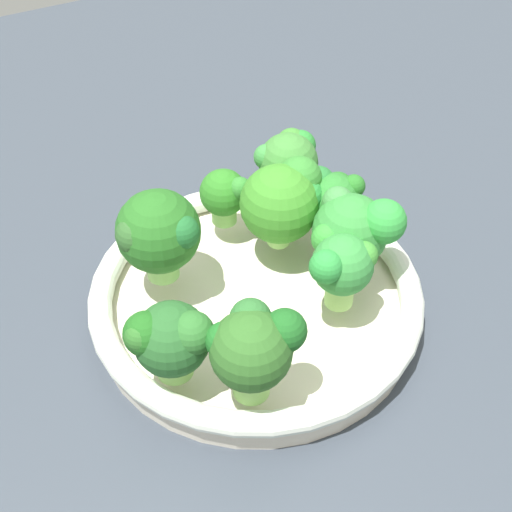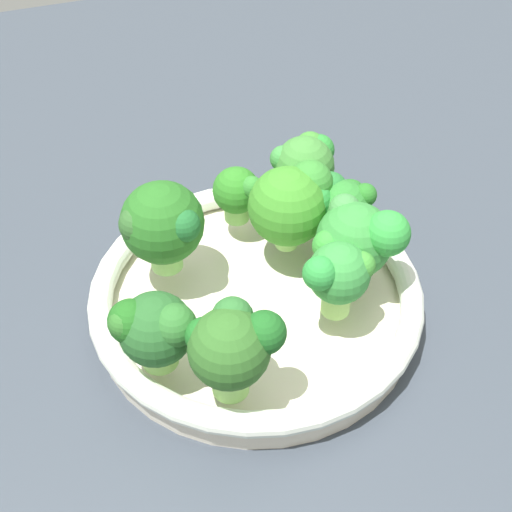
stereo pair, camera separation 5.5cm
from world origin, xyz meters
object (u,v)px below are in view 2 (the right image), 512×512
at_px(broccoli_floret_3, 357,239).
at_px(broccoli_floret_5, 162,224).
at_px(broccoli_floret_6, 342,205).
at_px(broccoli_floret_8, 231,345).
at_px(broccoli_floret_2, 239,192).
at_px(broccoli_floret_4, 294,203).
at_px(bowl, 256,298).
at_px(broccoli_floret_1, 154,329).
at_px(broccoli_floret_7, 338,275).
at_px(broccoli_floret_0, 305,164).

relative_size(broccoli_floret_3, broccoli_floret_5, 0.90).
xyz_separation_m(broccoli_floret_6, broccoli_floret_8, (0.13, 0.11, 0.01)).
height_order(broccoli_floret_5, broccoli_floret_8, broccoli_floret_5).
relative_size(broccoli_floret_2, broccoli_floret_4, 0.69).
height_order(bowl, broccoli_floret_1, broccoli_floret_1).
height_order(broccoli_floret_1, broccoli_floret_7, broccoli_floret_7).
xyz_separation_m(bowl, broccoli_floret_1, (0.09, 0.05, 0.05)).
bearing_deg(broccoli_floret_4, broccoli_floret_5, -3.86).
xyz_separation_m(bowl, broccoli_floret_7, (-0.05, 0.05, 0.06)).
distance_m(broccoli_floret_1, broccoli_floret_5, 0.10).
distance_m(broccoli_floret_4, broccoli_floret_7, 0.08).
bearing_deg(broccoli_floret_6, broccoli_floret_5, -5.94).
xyz_separation_m(bowl, broccoli_floret_4, (-0.04, -0.03, 0.06)).
distance_m(broccoli_floret_1, broccoli_floret_3, 0.17).
height_order(broccoli_floret_6, broccoli_floret_8, broccoli_floret_8).
height_order(broccoli_floret_2, broccoli_floret_5, broccoli_floret_5).
relative_size(bowl, broccoli_floret_1, 4.34).
distance_m(broccoli_floret_2, broccoli_floret_5, 0.08).
bearing_deg(broccoli_floret_4, broccoli_floret_8, 52.95).
bearing_deg(broccoli_floret_7, broccoli_floret_8, 23.00).
relative_size(broccoli_floret_5, broccoli_floret_8, 1.10).
bearing_deg(broccoli_floret_4, bowl, 38.21).
bearing_deg(broccoli_floret_4, broccoli_floret_0, -122.47).
relative_size(broccoli_floret_2, broccoli_floret_6, 0.85).
bearing_deg(broccoli_floret_3, broccoli_floret_5, -23.36).
bearing_deg(broccoli_floret_0, broccoli_floret_3, 92.12).
height_order(broccoli_floret_1, broccoli_floret_2, broccoli_floret_1).
relative_size(broccoli_floret_0, broccoli_floret_5, 0.89).
height_order(broccoli_floret_6, broccoli_floret_7, broccoli_floret_7).
bearing_deg(bowl, broccoli_floret_5, -34.32).
height_order(broccoli_floret_1, broccoli_floret_6, broccoli_floret_1).
distance_m(broccoli_floret_2, broccoli_floret_6, 0.09).
relative_size(bowl, broccoli_floret_8, 3.74).
xyz_separation_m(broccoli_floret_0, broccoli_floret_4, (0.03, 0.04, -0.00)).
relative_size(broccoli_floret_1, broccoli_floret_5, 0.78).
relative_size(broccoli_floret_5, broccoli_floret_7, 1.25).
xyz_separation_m(broccoli_floret_2, broccoli_floret_3, (-0.06, 0.10, 0.01)).
bearing_deg(broccoli_floret_0, broccoli_floret_7, 78.44).
bearing_deg(broccoli_floret_2, broccoli_floret_7, 104.62).
relative_size(broccoli_floret_4, broccoli_floret_5, 0.93).
xyz_separation_m(broccoli_floret_1, broccoli_floret_6, (-0.18, -0.08, -0.00)).
bearing_deg(broccoli_floret_2, bowl, 80.45).
height_order(bowl, broccoli_floret_5, broccoli_floret_5).
bearing_deg(broccoli_floret_3, broccoli_floret_6, -100.28).
relative_size(bowl, broccoli_floret_7, 4.23).
relative_size(broccoli_floret_1, broccoli_floret_3, 0.87).
bearing_deg(broccoli_floret_0, bowl, 47.42).
xyz_separation_m(broccoli_floret_4, broccoli_floret_7, (-0.00, 0.08, -0.00)).
distance_m(broccoli_floret_0, broccoli_floret_4, 0.05).
distance_m(broccoli_floret_5, broccoli_floret_7, 0.14).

